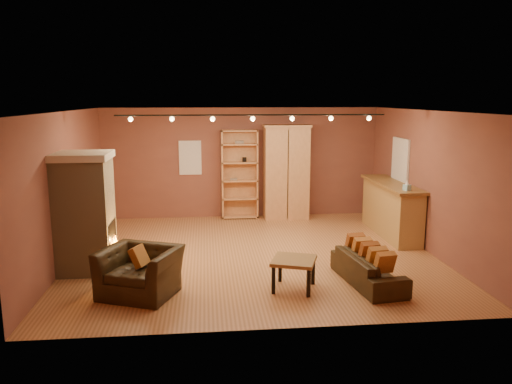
{
  "coord_description": "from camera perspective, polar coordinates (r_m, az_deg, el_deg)",
  "views": [
    {
      "loc": [
        -0.92,
        -9.41,
        3.05
      ],
      "look_at": [
        0.06,
        0.2,
        1.21
      ],
      "focal_mm": 35.0,
      "sensor_mm": 36.0,
      "label": 1
    }
  ],
  "objects": [
    {
      "name": "bar_counter",
      "position": [
        11.56,
        15.19,
        -1.84
      ],
      "size": [
        0.66,
        2.49,
        1.19
      ],
      "color": "tan",
      "rests_on": "floor"
    },
    {
      "name": "coffee_table",
      "position": [
        8.11,
        4.35,
        -8.13
      ],
      "size": [
        0.85,
        0.85,
        0.5
      ],
      "rotation": [
        0.0,
        0.0,
        -0.34
      ],
      "color": "olive",
      "rests_on": "floor"
    },
    {
      "name": "tissue_box",
      "position": [
        10.58,
        16.88,
        0.66
      ],
      "size": [
        0.16,
        0.16,
        0.22
      ],
      "rotation": [
        0.0,
        0.0,
        0.42
      ],
      "color": "#86C0D6",
      "rests_on": "bar_counter"
    },
    {
      "name": "track_rail",
      "position": [
        9.66,
        -0.38,
        8.58
      ],
      "size": [
        5.2,
        0.09,
        0.13
      ],
      "color": "black",
      "rests_on": "ceiling"
    },
    {
      "name": "floor",
      "position": [
        9.94,
        -0.25,
        -7.12
      ],
      "size": [
        7.0,
        7.0,
        0.0
      ],
      "primitive_type": "plane",
      "color": "#975C35",
      "rests_on": "ground"
    },
    {
      "name": "left_wall",
      "position": [
        9.9,
        -20.86,
        0.44
      ],
      "size": [
        0.02,
        6.5,
        2.8
      ],
      "primitive_type": "cube",
      "color": "brown",
      "rests_on": "floor"
    },
    {
      "name": "fireplace",
      "position": [
        9.28,
        -18.92,
        -2.22
      ],
      "size": [
        1.01,
        0.98,
        2.12
      ],
      "color": "tan",
      "rests_on": "floor"
    },
    {
      "name": "armchair",
      "position": [
        8.06,
        -13.17,
        -8.0
      ],
      "size": [
        1.33,
        1.11,
        1.0
      ],
      "rotation": [
        0.0,
        0.0,
        -0.38
      ],
      "color": "black",
      "rests_on": "floor"
    },
    {
      "name": "right_wall",
      "position": [
        10.53,
        19.07,
        1.14
      ],
      "size": [
        0.02,
        6.5,
        2.8
      ],
      "primitive_type": "cube",
      "color": "brown",
      "rests_on": "floor"
    },
    {
      "name": "loveseat",
      "position": [
        8.55,
        12.71,
        -7.92
      ],
      "size": [
        0.71,
        1.74,
        0.73
      ],
      "rotation": [
        0.0,
        0.0,
        1.7
      ],
      "color": "black",
      "rests_on": "floor"
    },
    {
      "name": "right_window",
      "position": [
        11.75,
        16.17,
        3.49
      ],
      "size": [
        0.05,
        0.9,
        1.0
      ],
      "primitive_type": "cube",
      "color": "white",
      "rests_on": "right_wall"
    },
    {
      "name": "armoire",
      "position": [
        12.66,
        3.45,
        2.32
      ],
      "size": [
        1.17,
        0.67,
        2.38
      ],
      "color": "tan",
      "rests_on": "floor"
    },
    {
      "name": "ceiling",
      "position": [
        9.46,
        -0.26,
        9.24
      ],
      "size": [
        7.0,
        7.0,
        0.0
      ],
      "primitive_type": "plane",
      "rotation": [
        3.14,
        0.0,
        0.0
      ],
      "color": "brown",
      "rests_on": "back_wall"
    },
    {
      "name": "bookcase",
      "position": [
        12.71,
        -1.9,
        2.14
      ],
      "size": [
        0.92,
        0.36,
        2.25
      ],
      "color": "tan",
      "rests_on": "floor"
    },
    {
      "name": "back_wall",
      "position": [
        12.8,
        -1.68,
        3.35
      ],
      "size": [
        7.0,
        0.02,
        2.8
      ],
      "primitive_type": "cube",
      "color": "brown",
      "rests_on": "floor"
    },
    {
      "name": "back_window",
      "position": [
        12.73,
        -7.53,
        3.9
      ],
      "size": [
        0.56,
        0.04,
        0.86
      ],
      "primitive_type": "cube",
      "color": "white",
      "rests_on": "back_wall"
    }
  ]
}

